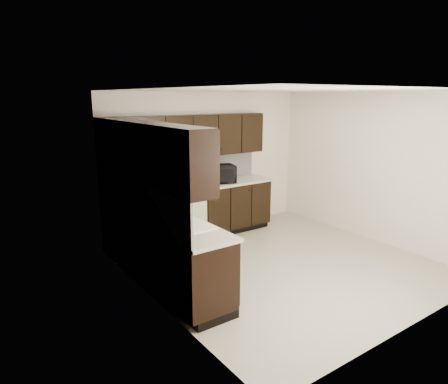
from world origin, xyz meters
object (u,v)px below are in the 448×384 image
Objects in this scene: sink at (181,229)px; toaster_oven at (152,186)px; microwave at (219,174)px; blue_pitcher at (175,207)px; storage_bin at (167,212)px.

sink reaches higher than toaster_oven.
microwave reaches higher than sink.
sink is 2.41m from microwave.
microwave is at bearing 44.86° from sink.
sink is at bearing -122.21° from blue_pitcher.
blue_pitcher is (-0.37, -1.46, 0.05)m from toaster_oven.
microwave reaches higher than storage_bin.
storage_bin is at bearing -122.34° from microwave.
sink is at bearing -83.81° from storage_bin.
microwave is (1.70, 1.69, 0.21)m from sink.
microwave is 2.17m from blue_pitcher.
sink is 1.48× the size of microwave.
microwave reaches higher than blue_pitcher.
microwave reaches higher than toaster_oven.
toaster_oven is at bearing 71.49° from storage_bin.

